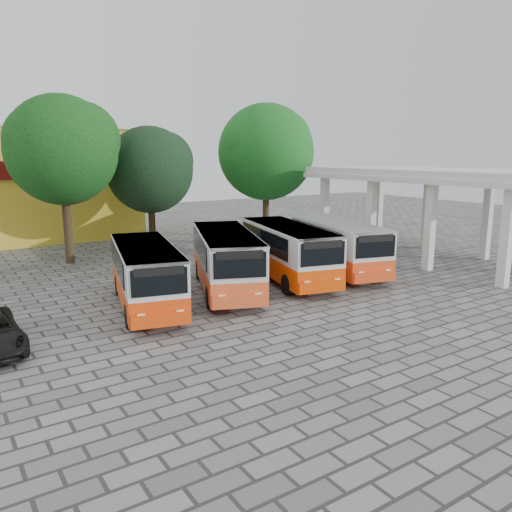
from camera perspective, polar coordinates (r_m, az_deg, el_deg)
ground at (r=22.20m, az=10.11°, el=-5.01°), size 90.00×90.00×0.00m
terminal_shelter at (r=31.84m, az=19.40°, el=8.51°), size 6.80×15.80×5.40m
bus_far_left at (r=21.01m, az=-12.45°, el=-1.78°), size 3.85×7.66×2.62m
bus_centre_left at (r=22.92m, az=-3.44°, el=-0.17°), size 5.03×8.26×2.78m
bus_centre_right at (r=24.96m, az=3.65°, el=0.80°), size 4.13×8.13×2.78m
bus_far_right at (r=26.99m, az=9.26°, el=1.46°), size 4.21×8.07×2.75m
tree_left at (r=30.64m, az=-21.19°, el=11.58°), size 6.47×6.17×9.56m
tree_middle at (r=33.94m, az=-11.96°, el=9.92°), size 5.95×5.67×8.07m
tree_right at (r=37.96m, az=1.25°, el=12.13°), size 7.49×7.13×9.95m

